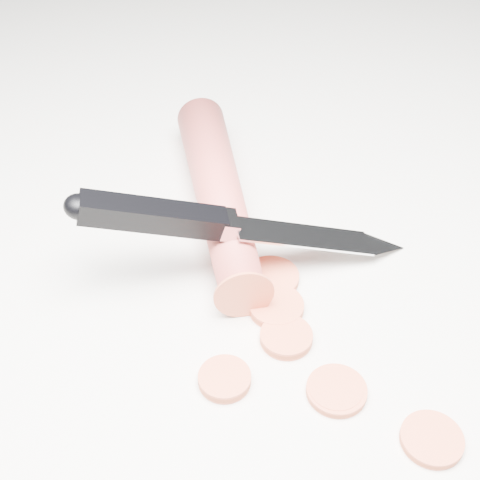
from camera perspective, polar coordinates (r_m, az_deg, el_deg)
ground at (r=0.46m, az=0.78°, el=-5.85°), size 2.40×2.40×0.00m
carrot at (r=0.52m, az=-1.82°, el=4.03°), size 0.14×0.21×0.04m
carrot_slice_0 at (r=0.42m, az=8.24°, el=-12.60°), size 0.04×0.04×0.01m
carrot_slice_1 at (r=0.44m, az=3.97°, el=-8.26°), size 0.03×0.03×0.01m
carrot_slice_2 at (r=0.48m, az=2.68°, el=-3.23°), size 0.04×0.04×0.01m
carrot_slice_3 at (r=0.42m, az=8.15°, el=-12.52°), size 0.03×0.03×0.01m
carrot_slice_4 at (r=0.46m, az=3.11°, el=-5.72°), size 0.04×0.04×0.01m
carrot_slice_5 at (r=0.42m, az=-1.32°, el=-11.76°), size 0.03×0.03×0.01m
carrot_slice_6 at (r=0.41m, az=16.05°, el=-16.02°), size 0.04×0.04×0.01m
kitchen_knife at (r=0.46m, az=0.64°, el=1.44°), size 0.22×0.14×0.08m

